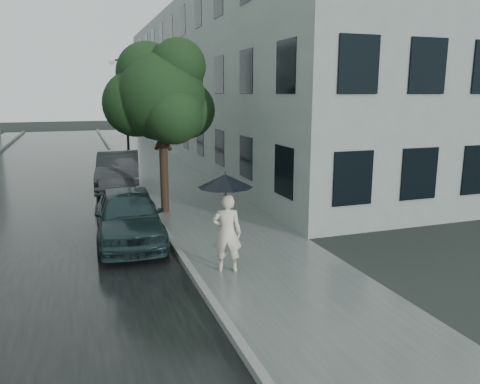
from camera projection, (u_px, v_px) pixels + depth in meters
name	position (u px, v px, depth m)	size (l,w,h in m)	color
ground	(260.00, 267.00, 10.61)	(120.00, 120.00, 0.00)	black
sidewalk	(170.00, 178.00, 21.77)	(3.50, 60.00, 0.01)	slate
kerb_near	(130.00, 178.00, 21.16)	(0.15, 60.00, 0.15)	slate
asphalt_road	(47.00, 185.00, 20.04)	(6.85, 60.00, 0.00)	black
building_near	(227.00, 83.00, 29.44)	(7.02, 36.00, 9.00)	gray
pedestrian	(227.00, 233.00, 10.21)	(0.64, 0.42, 1.75)	beige
umbrella	(225.00, 181.00, 9.97)	(1.21, 1.21, 1.29)	black
street_tree	(161.00, 96.00, 14.87)	(3.62, 3.29, 5.56)	#332619
lamp_post	(123.00, 110.00, 21.49)	(0.85, 0.32, 5.42)	black
car_near	(129.00, 215.00, 12.28)	(1.69, 4.21, 1.43)	#1B2C2E
car_far	(119.00, 171.00, 18.99)	(1.62, 4.64, 1.53)	#26292C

